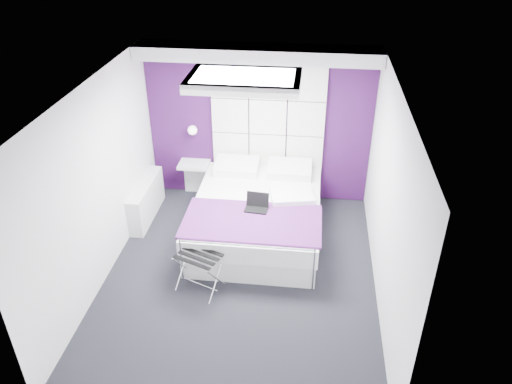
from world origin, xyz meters
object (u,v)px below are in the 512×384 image
Objects in this scene: bed at (257,216)px; wall_lamp at (193,129)px; laptop at (257,205)px; radiator at (146,200)px; luggage_rack at (200,272)px; nightstand at (194,164)px.

wall_lamp is at bearing 137.76° from bed.
radiator is at bearing 168.50° from laptop.
wall_lamp is 2.59m from luggage_rack.
luggage_rack is at bearing -115.74° from laptop.
luggage_rack is (0.58, -2.30, -0.34)m from nightstand.
nightstand is at bearing 48.78° from radiator.
laptop reaches higher than bed.
laptop reaches higher than nightstand.
radiator is 3.77× the size of laptop.
laptop is at bearing 80.95° from luggage_rack.
luggage_rack is 1.71× the size of laptop.
radiator is 1.95m from laptop.
radiator is 1.01m from nightstand.
luggage_rack is (1.21, -1.58, -0.03)m from radiator.
laptop is at bearing -46.88° from nightstand.
laptop is (0.03, -0.27, 0.36)m from bed.
radiator is 0.53× the size of bed.
radiator reaches higher than luggage_rack.
bed is (1.16, -1.05, -0.88)m from wall_lamp.
laptop reaches higher than radiator.
nightstand is 2.40m from luggage_rack.
nightstand reaches higher than radiator.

